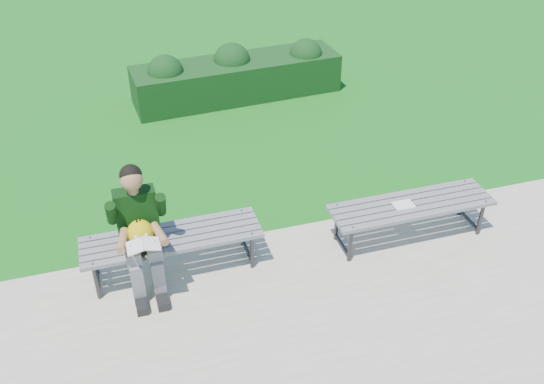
{
  "coord_description": "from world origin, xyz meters",
  "views": [
    {
      "loc": [
        -1.46,
        -5.17,
        4.25
      ],
      "look_at": [
        0.07,
        -0.2,
        0.69
      ],
      "focal_mm": 40.0,
      "sensor_mm": 36.0,
      "label": 1
    }
  ],
  "objects_px": {
    "hedge": "(236,75)",
    "paper_sheet": "(403,205)",
    "bench_left": "(172,240)",
    "bench_right": "(411,207)",
    "seated_boy": "(139,228)"
  },
  "relations": [
    {
      "from": "hedge",
      "to": "seated_boy",
      "type": "xyz_separation_m",
      "value": [
        -1.95,
        -3.99,
        0.35
      ]
    },
    {
      "from": "bench_left",
      "to": "paper_sheet",
      "type": "relative_size",
      "value": 8.14
    },
    {
      "from": "bench_left",
      "to": "seated_boy",
      "type": "xyz_separation_m",
      "value": [
        -0.3,
        -0.1,
        0.3
      ]
    },
    {
      "from": "hedge",
      "to": "bench_left",
      "type": "xyz_separation_m",
      "value": [
        -1.65,
        -3.9,
        0.05
      ]
    },
    {
      "from": "hedge",
      "to": "bench_right",
      "type": "height_order",
      "value": "hedge"
    },
    {
      "from": "bench_left",
      "to": "seated_boy",
      "type": "height_order",
      "value": "seated_boy"
    },
    {
      "from": "hedge",
      "to": "bench_left",
      "type": "distance_m",
      "value": 4.23
    },
    {
      "from": "hedge",
      "to": "bench_right",
      "type": "bearing_deg",
      "value": -77.42
    },
    {
      "from": "bench_right",
      "to": "hedge",
      "type": "bearing_deg",
      "value": 102.58
    },
    {
      "from": "bench_right",
      "to": "seated_boy",
      "type": "xyz_separation_m",
      "value": [
        -2.87,
        0.1,
        0.3
      ]
    },
    {
      "from": "bench_left",
      "to": "bench_right",
      "type": "height_order",
      "value": "same"
    },
    {
      "from": "bench_right",
      "to": "paper_sheet",
      "type": "xyz_separation_m",
      "value": [
        -0.1,
        0.0,
        0.06
      ]
    },
    {
      "from": "seated_boy",
      "to": "paper_sheet",
      "type": "distance_m",
      "value": 2.78
    },
    {
      "from": "bench_left",
      "to": "paper_sheet",
      "type": "distance_m",
      "value": 2.48
    },
    {
      "from": "hedge",
      "to": "paper_sheet",
      "type": "bearing_deg",
      "value": -78.76
    }
  ]
}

